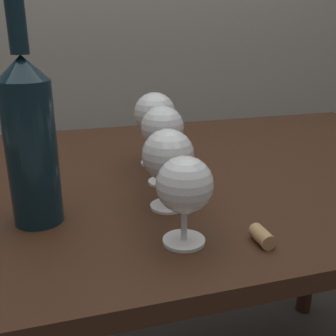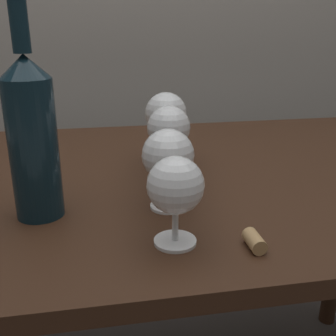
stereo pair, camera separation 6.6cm
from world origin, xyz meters
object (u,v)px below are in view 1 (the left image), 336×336
(wine_glass_port, at_px, (185,187))
(cork, at_px, (262,236))
(wine_glass_rose, at_px, (162,129))
(wine_glass_cabernet, at_px, (154,114))
(wine_bottle, at_px, (30,139))
(wine_glass_white, at_px, (168,157))

(wine_glass_port, xyz_separation_m, cork, (0.10, -0.03, -0.07))
(wine_glass_rose, height_order, wine_glass_cabernet, wine_glass_cabernet)
(wine_glass_port, distance_m, wine_glass_rose, 0.23)
(wine_glass_cabernet, relative_size, cork, 3.77)
(wine_glass_rose, bearing_deg, wine_bottle, -156.55)
(wine_glass_rose, xyz_separation_m, wine_glass_cabernet, (0.01, 0.11, 0.00))
(wine_glass_port, height_order, wine_glass_rose, wine_glass_rose)
(wine_glass_port, relative_size, cork, 3.05)
(cork, bearing_deg, wine_bottle, 151.95)
(wine_glass_rose, distance_m, wine_bottle, 0.25)
(wine_glass_port, height_order, cork, wine_glass_port)
(wine_bottle, bearing_deg, wine_glass_cabernet, 41.35)
(wine_glass_white, bearing_deg, wine_glass_port, -95.24)
(wine_glass_port, height_order, wine_glass_white, wine_glass_white)
(wine_glass_rose, relative_size, wine_glass_cabernet, 0.96)
(wine_glass_port, bearing_deg, wine_glass_cabernet, 82.54)
(wine_glass_white, distance_m, cork, 0.19)
(wine_glass_white, distance_m, wine_glass_rose, 0.11)
(wine_glass_port, height_order, wine_glass_cabernet, wine_glass_cabernet)
(wine_glass_rose, relative_size, wine_bottle, 0.44)
(wine_glass_port, distance_m, wine_glass_white, 0.12)
(wine_glass_cabernet, distance_m, wine_bottle, 0.32)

